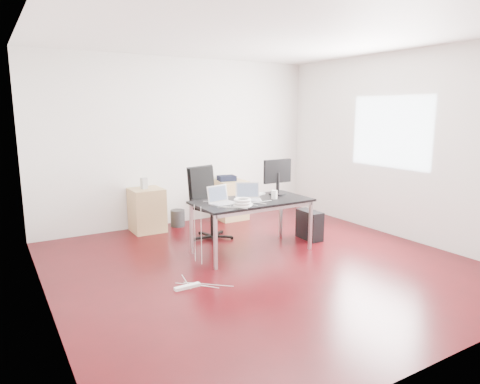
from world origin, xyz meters
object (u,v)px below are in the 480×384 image
filing_cabinet_left (147,210)px  pc_tower (309,225)px  desk (252,204)px  filing_cabinet_right (231,200)px  office_chair (208,199)px

filing_cabinet_left → pc_tower: filing_cabinet_left is taller
desk → filing_cabinet_right: (0.65, 1.73, -0.33)m
office_chair → filing_cabinet_right: bearing=29.1°
filing_cabinet_left → pc_tower: 2.60m
office_chair → filing_cabinet_right: office_chair is taller
desk → office_chair: bearing=103.6°
office_chair → pc_tower: 1.59m
filing_cabinet_right → pc_tower: (0.42, -1.69, -0.13)m
filing_cabinet_right → pc_tower: filing_cabinet_right is taller
desk → filing_cabinet_left: 1.98m
office_chair → filing_cabinet_right: size_ratio=1.54×
desk → pc_tower: 1.17m
filing_cabinet_left → filing_cabinet_right: (1.55, 0.00, 0.00)m
desk → filing_cabinet_left: (-0.90, 1.73, -0.33)m
desk → office_chair: size_ratio=1.48×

